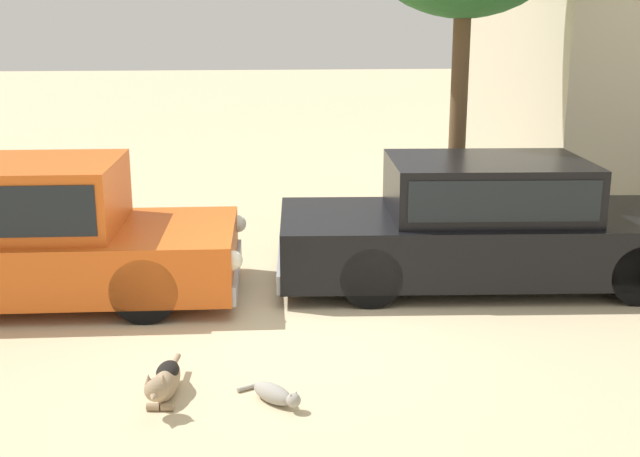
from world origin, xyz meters
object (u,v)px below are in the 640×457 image
(stray_dog_spotted, at_px, (165,381))
(parked_sedan_second, at_px, (488,222))
(parked_sedan_nearest, at_px, (30,232))
(stray_cat, at_px, (275,394))

(stray_dog_spotted, bearing_deg, parked_sedan_second, 134.73)
(parked_sedan_nearest, distance_m, stray_dog_spotted, 3.08)
(parked_sedan_second, bearing_deg, stray_dog_spotted, -138.27)
(stray_cat, bearing_deg, parked_sedan_second, 96.94)
(parked_sedan_nearest, distance_m, stray_cat, 3.73)
(parked_sedan_second, bearing_deg, stray_cat, -128.26)
(parked_sedan_nearest, relative_size, stray_cat, 8.33)
(parked_sedan_second, relative_size, stray_cat, 9.17)
(parked_sedan_second, xyz_separation_m, stray_cat, (-2.51, -2.81, -0.62))
(parked_sedan_nearest, height_order, stray_dog_spotted, parked_sedan_nearest)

